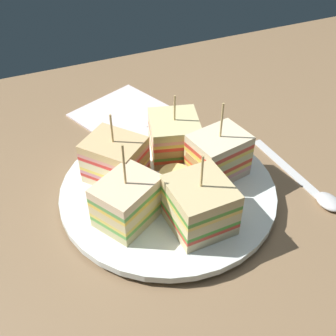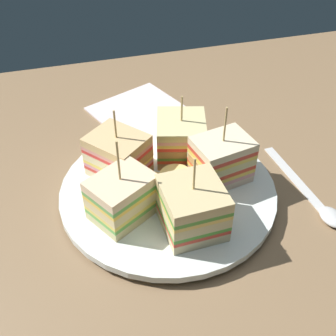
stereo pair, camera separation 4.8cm
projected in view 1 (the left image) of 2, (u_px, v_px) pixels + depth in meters
ground_plane at (168, 202)px, 51.41cm from camera, size 127.62×77.10×1.80cm
plate at (168, 191)px, 50.21cm from camera, size 25.61×25.61×1.57cm
sandwich_wedge_0 at (115, 160)px, 49.52cm from camera, size 8.31×8.47×8.98cm
sandwich_wedge_1 at (128, 201)px, 44.38cm from camera, size 8.20×7.65×10.07cm
sandwich_wedge_2 at (199, 205)px, 43.75cm from camera, size 6.37×6.77×9.33cm
sandwich_wedge_3 at (220, 158)px, 49.65cm from camera, size 7.38×6.11×9.99cm
sandwich_wedge_4 at (174, 137)px, 53.05cm from camera, size 7.52×7.93×8.63cm
chip_pile at (164, 185)px, 48.57cm from camera, size 8.02×7.27×1.77cm
spoon at (314, 190)px, 51.20cm from camera, size 2.83×15.91×1.00cm
napkin at (122, 112)px, 64.65cm from camera, size 16.20×15.37×0.50cm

